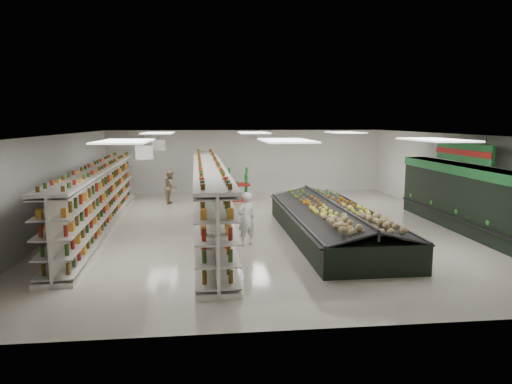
{
  "coord_description": "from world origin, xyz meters",
  "views": [
    {
      "loc": [
        -2.02,
        -15.45,
        3.64
      ],
      "look_at": [
        -0.33,
        0.03,
        1.22
      ],
      "focal_mm": 32.0,
      "sensor_mm": 36.0,
      "label": 1
    }
  ],
  "objects": [
    {
      "name": "wall_back",
      "position": [
        0.0,
        8.0,
        1.6
      ],
      "size": [
        14.0,
        0.02,
        3.2
      ],
      "primitive_type": "cube",
      "color": "silver",
      "rests_on": "floor"
    },
    {
      "name": "gondola_left",
      "position": [
        -5.7,
        0.57,
        0.97
      ],
      "size": [
        1.44,
        12.19,
        2.11
      ],
      "rotation": [
        0.0,
        0.0,
        0.04
      ],
      "color": "silver",
      "rests_on": "floor"
    },
    {
      "name": "shopper_background",
      "position": [
        -3.62,
        5.0,
        0.74
      ],
      "size": [
        0.45,
        0.72,
        1.48
      ],
      "primitive_type": "imported",
      "rotation": [
        0.0,
        0.0,
        1.57
      ],
      "color": "tan",
      "rests_on": "floor"
    },
    {
      "name": "shopper_main",
      "position": [
        -0.88,
        -2.33,
        0.79
      ],
      "size": [
        0.69,
        0.6,
        1.59
      ],
      "primitive_type": "imported",
      "rotation": [
        0.0,
        0.0,
        3.61
      ],
      "color": "silver",
      "rests_on": "floor"
    },
    {
      "name": "produce_island",
      "position": [
        1.9,
        -1.74,
        0.52
      ],
      "size": [
        2.87,
        7.74,
        1.15
      ],
      "rotation": [
        0.0,
        0.0,
        0.01
      ],
      "color": "black",
      "rests_on": "floor"
    },
    {
      "name": "aisle_sign_near",
      "position": [
        -3.8,
        -2.0,
        2.75
      ],
      "size": [
        0.52,
        0.06,
        0.75
      ],
      "color": "white",
      "rests_on": "ceiling"
    },
    {
      "name": "ceiling",
      "position": [
        0.0,
        0.0,
        3.2
      ],
      "size": [
        14.0,
        16.0,
        0.02
      ],
      "primitive_type": "cube",
      "color": "white",
      "rests_on": "wall_back"
    },
    {
      "name": "wall_right",
      "position": [
        7.0,
        0.0,
        1.6
      ],
      "size": [
        0.02,
        16.0,
        3.2
      ],
      "primitive_type": "cube",
      "color": "silver",
      "rests_on": "floor"
    },
    {
      "name": "hortifruti_banner",
      "position": [
        6.25,
        -1.5,
        2.65
      ],
      "size": [
        0.12,
        3.2,
        0.95
      ],
      "color": "#1D6D2F",
      "rests_on": "ceiling"
    },
    {
      "name": "gondola_center",
      "position": [
        -1.97,
        -0.05,
        1.03
      ],
      "size": [
        1.28,
        12.96,
        2.24
      ],
      "rotation": [
        0.0,
        0.0,
        0.02
      ],
      "color": "silver",
      "rests_on": "floor"
    },
    {
      "name": "aisle_sign_far",
      "position": [
        -3.8,
        2.0,
        2.75
      ],
      "size": [
        0.52,
        0.06,
        0.75
      ],
      "color": "white",
      "rests_on": "ceiling"
    },
    {
      "name": "produce_wall_case",
      "position": [
        6.53,
        -1.5,
        1.24
      ],
      "size": [
        0.93,
        8.0,
        2.2
      ],
      "color": "black",
      "rests_on": "floor"
    },
    {
      "name": "wall_front",
      "position": [
        0.0,
        -8.0,
        1.6
      ],
      "size": [
        14.0,
        0.02,
        3.2
      ],
      "primitive_type": "cube",
      "color": "silver",
      "rests_on": "floor"
    },
    {
      "name": "soda_endcap",
      "position": [
        -0.61,
        5.38,
        0.69
      ],
      "size": [
        1.12,
        0.77,
        1.43
      ],
      "rotation": [
        0.0,
        0.0,
        0.01
      ],
      "color": "red",
      "rests_on": "floor"
    },
    {
      "name": "wall_left",
      "position": [
        -7.0,
        0.0,
        1.6
      ],
      "size": [
        0.02,
        16.0,
        3.2
      ],
      "primitive_type": "cube",
      "color": "silver",
      "rests_on": "floor"
    },
    {
      "name": "floor",
      "position": [
        0.0,
        0.0,
        0.0
      ],
      "size": [
        16.0,
        16.0,
        0.0
      ],
      "primitive_type": "plane",
      "color": "beige",
      "rests_on": "ground"
    }
  ]
}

